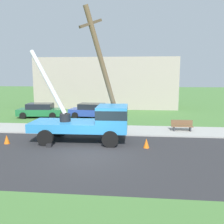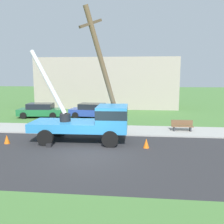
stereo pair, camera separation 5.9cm
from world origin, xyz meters
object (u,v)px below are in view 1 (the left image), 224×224
(traffic_cone_ahead, at_px, (146,143))
(traffic_cone_curbside, at_px, (107,133))
(leaning_utility_pole, at_px, (105,74))
(traffic_cone_behind, at_px, (7,139))
(parked_sedan_green, at_px, (40,110))
(parked_sedan_blue, at_px, (92,111))
(park_bench, at_px, (182,126))
(utility_truck, at_px, (92,120))

(traffic_cone_ahead, xyz_separation_m, traffic_cone_curbside, (-2.64, 2.24, 0.00))
(leaning_utility_pole, relative_size, traffic_cone_behind, 15.20)
(parked_sedan_green, bearing_deg, traffic_cone_ahead, -42.55)
(leaning_utility_pole, distance_m, parked_sedan_blue, 8.91)
(parked_sedan_blue, distance_m, park_bench, 9.62)
(leaning_utility_pole, relative_size, parked_sedan_green, 1.87)
(traffic_cone_behind, height_order, parked_sedan_blue, parked_sedan_blue)
(utility_truck, distance_m, traffic_cone_curbside, 1.78)
(parked_sedan_green, bearing_deg, leaning_utility_pole, -44.48)
(leaning_utility_pole, height_order, traffic_cone_behind, leaning_utility_pole)
(utility_truck, height_order, park_bench, utility_truck)
(traffic_cone_curbside, bearing_deg, utility_truck, -124.83)
(traffic_cone_behind, relative_size, traffic_cone_curbside, 1.00)
(leaning_utility_pole, distance_m, park_bench, 7.17)
(leaning_utility_pole, xyz_separation_m, parked_sedan_green, (-7.57, 7.44, -3.64))
(utility_truck, xyz_separation_m, parked_sedan_blue, (-1.64, 8.69, -0.70))
(utility_truck, height_order, parked_sedan_blue, utility_truck)
(traffic_cone_curbside, height_order, park_bench, park_bench)
(traffic_cone_behind, bearing_deg, leaning_utility_pole, 18.13)
(traffic_cone_curbside, bearing_deg, traffic_cone_behind, -160.08)
(traffic_cone_curbside, xyz_separation_m, park_bench, (5.49, 2.10, 0.18))
(leaning_utility_pole, relative_size, traffic_cone_curbside, 15.20)
(traffic_cone_ahead, relative_size, parked_sedan_blue, 0.12)
(utility_truck, relative_size, traffic_cone_behind, 12.16)
(park_bench, bearing_deg, utility_truck, -152.76)
(leaning_utility_pole, distance_m, parked_sedan_green, 11.22)
(leaning_utility_pole, height_order, park_bench, leaning_utility_pole)
(traffic_cone_curbside, xyz_separation_m, parked_sedan_blue, (-2.43, 7.55, 0.43))
(leaning_utility_pole, bearing_deg, parked_sedan_blue, 106.86)
(parked_sedan_blue, bearing_deg, park_bench, -34.59)
(parked_sedan_green, xyz_separation_m, park_bench, (13.13, -5.11, -0.25))
(parked_sedan_green, bearing_deg, park_bench, -21.25)
(utility_truck, relative_size, parked_sedan_blue, 1.50)
(traffic_cone_behind, distance_m, parked_sedan_green, 9.54)
(parked_sedan_green, distance_m, park_bench, 14.09)
(leaning_utility_pole, bearing_deg, traffic_cone_behind, -161.87)
(leaning_utility_pole, xyz_separation_m, park_bench, (5.55, 2.33, -3.89))
(parked_sedan_green, bearing_deg, parked_sedan_blue, 3.86)
(traffic_cone_ahead, bearing_deg, utility_truck, 162.16)
(traffic_cone_ahead, height_order, parked_sedan_green, parked_sedan_green)
(traffic_cone_ahead, distance_m, parked_sedan_green, 13.97)
(parked_sedan_blue, relative_size, park_bench, 2.85)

